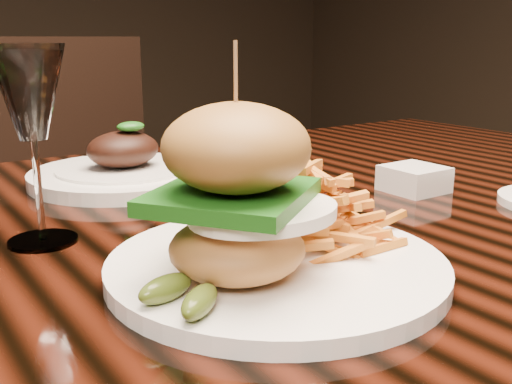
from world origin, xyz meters
TOP-DOWN VIEW (x-y plane):
  - dining_table at (0.00, 0.00)m, footprint 1.60×0.90m
  - burger_plate at (-0.08, -0.19)m, footprint 0.29×0.29m
  - ramekin at (0.24, -0.06)m, footprint 0.09×0.09m
  - wine_glass at (-0.22, 0.01)m, footprint 0.07×0.07m
  - far_dish at (-0.06, 0.21)m, footprint 0.26×0.26m
  - chair_far at (0.13, 0.89)m, footprint 0.55×0.55m

SIDE VIEW (x-z plane):
  - chair_far at x=0.13m, z-range 0.06..1.01m
  - dining_table at x=0.00m, z-range 0.30..1.05m
  - far_dish at x=-0.06m, z-range 0.72..0.81m
  - ramekin at x=0.24m, z-range 0.75..0.78m
  - burger_plate at x=-0.08m, z-range 0.70..0.90m
  - wine_glass at x=-0.22m, z-range 0.80..0.99m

